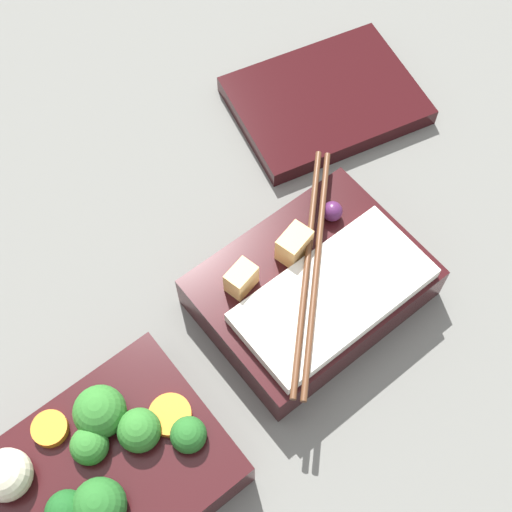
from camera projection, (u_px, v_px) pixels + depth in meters
The scene contains 4 objects.
ground_plane at pixel (202, 378), 0.57m from camera, with size 3.00×3.00×0.00m, color slate.
bento_tray_vegetable at pixel (98, 481), 0.50m from camera, with size 0.18×0.14×0.07m.
bento_tray_rice at pixel (311, 285), 0.58m from camera, with size 0.18×0.16×0.07m.
bento_lid at pixel (325, 100), 0.69m from camera, with size 0.17×0.13×0.02m, color black.
Camera 1 is at (-0.08, -0.17, 0.55)m, focal length 50.00 mm.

